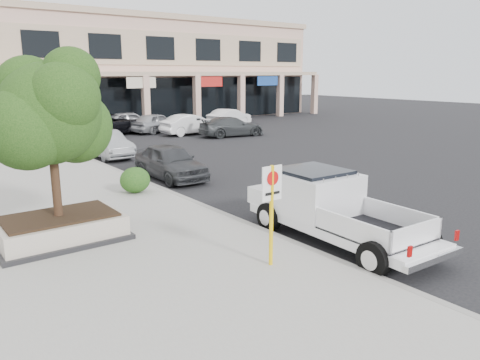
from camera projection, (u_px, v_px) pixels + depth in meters
name	position (u px, v px, depth m)	size (l,w,h in m)	color
ground	(309.00, 226.00, 13.78)	(120.00, 120.00, 0.00)	black
sidewalk	(57.00, 209.00, 15.21)	(8.00, 52.00, 0.15)	gray
curb	(165.00, 191.00, 17.53)	(0.20, 52.00, 0.15)	gray
strip_mall	(112.00, 69.00, 43.81)	(40.55, 12.43, 9.50)	#D0A692
planter	(60.00, 228.00, 12.12)	(3.20, 2.20, 0.68)	black
planter_tree	(53.00, 114.00, 11.66)	(2.90, 2.55, 4.00)	#311D13
no_parking_sign	(272.00, 202.00, 10.30)	(0.55, 0.09, 2.30)	yellow
hedge	(135.00, 180.00, 16.90)	(1.10, 0.99, 0.94)	#134112
pickup_truck	(340.00, 210.00, 12.24)	(2.14, 5.78, 1.82)	white
curb_car_a	(170.00, 162.00, 19.76)	(1.73, 4.30, 1.46)	#303236
curb_car_b	(107.00, 144.00, 24.76)	(1.48, 4.26, 1.40)	gray
curb_car_c	(82.00, 136.00, 27.96)	(1.97, 4.84, 1.41)	silver
curb_car_d	(53.00, 126.00, 32.34)	(2.54, 5.50, 1.53)	black
lot_car_a	(156.00, 123.00, 35.04)	(1.74, 4.31, 1.47)	#9FA2A7
lot_car_b	(191.00, 124.00, 33.95)	(1.55, 4.43, 1.46)	silver
lot_car_c	(232.00, 127.00, 32.96)	(1.92, 4.71, 1.37)	#323638
lot_car_d	(109.00, 124.00, 33.49)	(2.59, 5.62, 1.56)	black
lot_car_e	(131.00, 121.00, 36.11)	(1.77, 4.40, 1.50)	#A3A5AB
lot_car_f	(229.00, 117.00, 39.55)	(1.50, 4.31, 1.42)	silver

